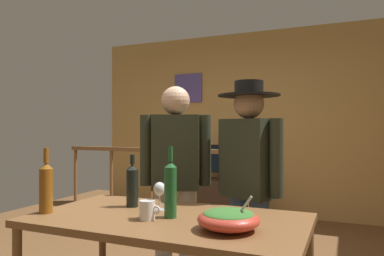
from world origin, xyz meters
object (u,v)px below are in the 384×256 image
Objects in this scene: flat_screen_tv at (227,160)px; serving_table at (167,229)px; wine_bottle_green at (170,188)px; tv_console at (228,198)px; person_standing_left at (176,173)px; person_standing_right at (249,174)px; wine_glass at (159,190)px; wine_bottle_amber at (46,187)px; stair_railing at (183,178)px; salad_bowl at (229,218)px; framed_picture at (188,88)px; mug_white at (148,210)px; wine_bottle_dark at (132,185)px.

flat_screen_tv is 0.46× the size of serving_table.
wine_bottle_green is at bearing -77.98° from flat_screen_tv.
flat_screen_tv is at bearing -90.00° from tv_console.
person_standing_left is 0.99× the size of person_standing_right.
wine_bottle_amber reaches higher than wine_glass.
wine_glass is at bearing -80.03° from flat_screen_tv.
wine_glass is at bearing -68.89° from stair_railing.
salad_bowl is at bearing -17.06° from wine_bottle_green.
framed_picture is 1.22× the size of wine_bottle_amber.
framed_picture is 0.51× the size of tv_console.
serving_table is 12.58× the size of mug_white.
stair_railing is 2.45m from wine_bottle_green.
person_standing_right is at bearing 55.38° from wine_glass.
person_standing_right reaches higher than serving_table.
wine_bottle_dark is 0.55m from person_standing_left.
wine_bottle_amber reaches higher than mug_white.
wine_bottle_green is (-0.37, 0.11, 0.10)m from salad_bowl.
salad_bowl is at bearing -20.72° from wine_bottle_dark.
person_standing_left is (0.03, 0.55, 0.01)m from wine_bottle_dark.
flat_screen_tv is at bearing 101.61° from serving_table.
tv_console is 7.49× the size of mug_white.
flat_screen_tv is at bearing -23.40° from framed_picture.
tv_console is (0.29, 0.90, -0.39)m from stair_railing.
tv_console is at bearing 96.11° from wine_bottle_dark.
framed_picture is 0.18× the size of stair_railing.
wine_bottle_amber is at bearing -176.17° from salad_bowl.
wine_bottle_amber is (-0.05, -3.30, 0.10)m from flat_screen_tv.
mug_white is 0.08× the size of person_standing_right.
serving_table is at bearing -67.40° from stair_railing.
wine_bottle_green is (0.95, -2.24, 0.27)m from stair_railing.
framed_picture is at bearing 111.98° from serving_table.
serving_table is 3.89× the size of wine_bottle_green.
wine_glass is at bearing 29.06° from wine_bottle_amber.
person_standing_left is at bearing 65.86° from wine_bottle_amber.
wine_glass is at bearing 83.15° from person_standing_left.
salad_bowl is at bearing 3.83° from wine_bottle_amber.
framed_picture reaches higher than wine_bottle_dark.
wine_bottle_dark reaches higher than stair_railing.
framed_picture is at bearing 158.70° from tv_console.
framed_picture is 0.30× the size of serving_table.
flat_screen_tv is at bearing 96.17° from wine_bottle_dark.
serving_table reaches higher than tv_console.
person_standing_right reaches higher than stair_railing.
wine_bottle_amber is at bearing 66.09° from person_standing_right.
wine_bottle_amber is at bearing -165.40° from wine_bottle_green.
person_standing_right reaches higher than salad_bowl.
wine_glass is 0.70m from person_standing_right.
salad_bowl reaches higher than serving_table.
person_standing_left is (0.64, -1.54, 0.27)m from stair_railing.
wine_bottle_green is at bearing -43.59° from wine_glass.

